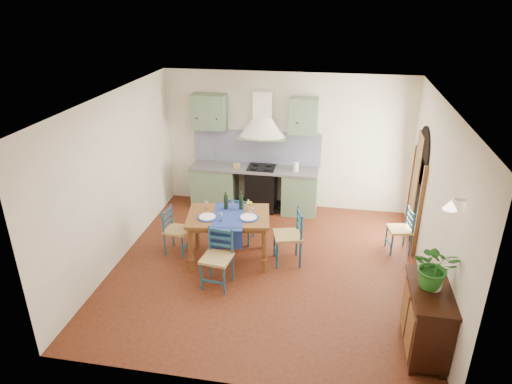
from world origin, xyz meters
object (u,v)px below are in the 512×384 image
chair_near (217,258)px  dining_table (229,220)px  sideboard (426,318)px  potted_plant (435,267)px

chair_near → dining_table: bearing=89.1°
dining_table → chair_near: size_ratio=1.57×
sideboard → potted_plant: potted_plant is taller
potted_plant → chair_near: bearing=163.5°
dining_table → sideboard: 3.36m
chair_near → sideboard: (2.92, -0.92, 0.03)m
chair_near → potted_plant: 3.14m
dining_table → potted_plant: potted_plant is taller
sideboard → potted_plant: bearing=87.3°
chair_near → potted_plant: potted_plant is taller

